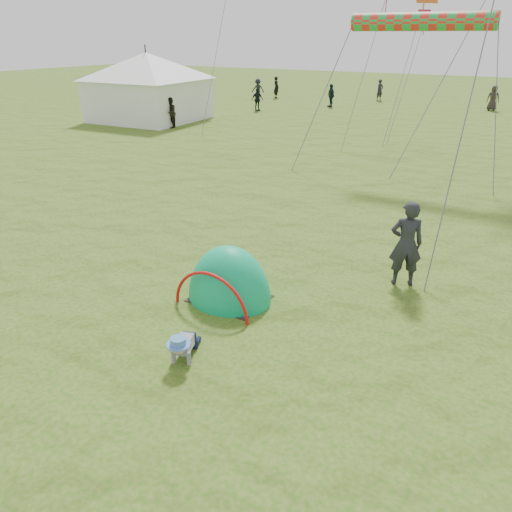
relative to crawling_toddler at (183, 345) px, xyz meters
The scene contains 17 objects.
ground 0.77m from the crawling_toddler, 50.01° to the left, with size 140.00×140.00×0.00m, color #25570D.
crawling_toddler is the anchor object (origin of this frame).
popup_tent 2.28m from the crawling_toddler, 102.43° to the left, with size 1.85×1.53×2.40m, color #09956C.
standing_adult 5.43m from the crawling_toddler, 62.46° to the left, with size 0.71×0.47×1.95m, color #222328.
event_marquee 27.15m from the crawling_toddler, 132.31° to the left, with size 6.45×6.45×4.44m, color white, non-canonical shape.
crowd_person_0 27.71m from the crawling_toddler, 126.70° to the left, with size 0.58×0.38×1.59m, color #23222D.
crowd_person_2 33.58m from the crawling_toddler, 108.15° to the left, with size 1.00×0.41×1.70m, color black.
crowd_person_3 37.98m from the crawling_toddler, 118.08° to the left, with size 1.08×0.62×1.67m, color black.
crowd_person_4 27.26m from the crawling_toddler, 134.42° to the left, with size 0.78×0.51×1.59m, color #422C2A.
crowd_person_5 29.36m from the crawling_toddler, 132.35° to the left, with size 1.54×0.49×1.66m, color #252D45.
crowd_person_6 38.50m from the crawling_toddler, 102.57° to the left, with size 0.63×0.41×1.73m, color black.
crowd_person_7 23.71m from the crawling_toddler, 129.60° to the left, with size 0.86×0.67×1.77m, color black.
crowd_person_8 30.73m from the crawling_toddler, 117.71° to the left, with size 0.93×0.39×1.60m, color black.
crowd_person_10 36.07m from the crawling_toddler, 89.07° to the left, with size 0.86×0.56×1.76m, color #2B2420.
crowd_person_12 38.77m from the crawling_toddler, 115.74° to the left, with size 0.66×0.43×1.80m, color black.
rainbow_tube_kite 15.61m from the crawling_toddler, 90.57° to the left, with size 0.64×0.64×5.16m, color red.
diamond_kite_0 25.86m from the crawling_toddler, 95.59° to the left, with size 0.77×0.77×0.00m, color #D7184B.
Camera 1 is at (4.25, -6.14, 5.18)m, focal length 35.00 mm.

